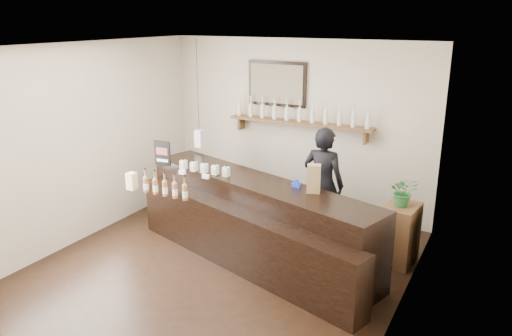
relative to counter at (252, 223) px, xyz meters
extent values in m
plane|color=black|center=(-0.22, -0.56, -0.49)|extent=(5.00, 5.00, 0.00)
plane|color=beige|center=(-0.22, 1.94, 0.91)|extent=(4.50, 0.00, 4.50)
plane|color=beige|center=(-0.22, -3.06, 0.91)|extent=(4.50, 0.00, 4.50)
plane|color=beige|center=(-2.47, -0.56, 0.91)|extent=(0.00, 5.00, 5.00)
plane|color=beige|center=(2.03, -0.56, 0.91)|extent=(0.00, 5.00, 5.00)
plane|color=white|center=(-0.22, -0.56, 2.31)|extent=(5.00, 5.00, 0.00)
cube|color=brown|center=(-0.12, 1.81, 1.01)|extent=(2.40, 0.25, 0.04)
cube|color=brown|center=(-1.20, 1.84, 0.89)|extent=(0.04, 0.20, 0.20)
cube|color=brown|center=(0.96, 1.84, 0.89)|extent=(0.04, 0.20, 0.20)
cube|color=black|center=(-0.57, 1.91, 1.59)|extent=(1.02, 0.04, 0.72)
cube|color=#45392C|center=(-0.57, 1.88, 1.59)|extent=(0.92, 0.01, 0.62)
cube|color=white|center=(-1.52, 1.04, 0.76)|extent=(0.12, 0.12, 0.28)
cylinder|color=black|center=(-1.52, 1.04, 1.61)|extent=(0.01, 0.01, 1.41)
cylinder|color=#DAF3CB|center=(-1.22, 1.81, 1.13)|extent=(0.07, 0.07, 0.20)
cone|color=#DAF3CB|center=(-1.22, 1.81, 1.26)|extent=(0.07, 0.07, 0.05)
cylinder|color=#DAF3CB|center=(-1.22, 1.81, 1.32)|extent=(0.02, 0.02, 0.07)
cylinder|color=yellow|center=(-1.22, 1.81, 1.37)|extent=(0.03, 0.03, 0.02)
cylinder|color=white|center=(-1.22, 1.81, 1.11)|extent=(0.07, 0.07, 0.09)
cylinder|color=#DAF3CB|center=(-1.00, 1.81, 1.13)|extent=(0.07, 0.07, 0.20)
cone|color=#DAF3CB|center=(-1.00, 1.81, 1.26)|extent=(0.07, 0.07, 0.05)
cylinder|color=#DAF3CB|center=(-1.00, 1.81, 1.32)|extent=(0.02, 0.02, 0.07)
cylinder|color=yellow|center=(-1.00, 1.81, 1.37)|extent=(0.03, 0.03, 0.02)
cylinder|color=white|center=(-1.00, 1.81, 1.11)|extent=(0.07, 0.07, 0.09)
cylinder|color=#DAF3CB|center=(-0.78, 1.81, 1.13)|extent=(0.07, 0.07, 0.20)
cone|color=#DAF3CB|center=(-0.78, 1.81, 1.26)|extent=(0.07, 0.07, 0.05)
cylinder|color=#DAF3CB|center=(-0.78, 1.81, 1.32)|extent=(0.02, 0.02, 0.07)
cylinder|color=yellow|center=(-0.78, 1.81, 1.37)|extent=(0.03, 0.03, 0.02)
cylinder|color=white|center=(-0.78, 1.81, 1.11)|extent=(0.07, 0.07, 0.09)
cylinder|color=#DAF3CB|center=(-0.56, 1.81, 1.13)|extent=(0.07, 0.07, 0.20)
cone|color=#DAF3CB|center=(-0.56, 1.81, 1.26)|extent=(0.07, 0.07, 0.05)
cylinder|color=#DAF3CB|center=(-0.56, 1.81, 1.32)|extent=(0.02, 0.02, 0.07)
cylinder|color=yellow|center=(-0.56, 1.81, 1.37)|extent=(0.03, 0.03, 0.02)
cylinder|color=white|center=(-0.56, 1.81, 1.11)|extent=(0.07, 0.07, 0.09)
cylinder|color=#DAF3CB|center=(-0.34, 1.81, 1.13)|extent=(0.07, 0.07, 0.20)
cone|color=#DAF3CB|center=(-0.34, 1.81, 1.26)|extent=(0.07, 0.07, 0.05)
cylinder|color=#DAF3CB|center=(-0.34, 1.81, 1.32)|extent=(0.02, 0.02, 0.07)
cylinder|color=yellow|center=(-0.34, 1.81, 1.37)|extent=(0.03, 0.03, 0.02)
cylinder|color=white|center=(-0.34, 1.81, 1.11)|extent=(0.07, 0.07, 0.09)
cylinder|color=#DAF3CB|center=(-0.12, 1.81, 1.13)|extent=(0.07, 0.07, 0.20)
cone|color=#DAF3CB|center=(-0.12, 1.81, 1.26)|extent=(0.07, 0.07, 0.05)
cylinder|color=#DAF3CB|center=(-0.12, 1.81, 1.32)|extent=(0.02, 0.02, 0.07)
cylinder|color=yellow|center=(-0.12, 1.81, 1.37)|extent=(0.03, 0.03, 0.02)
cylinder|color=white|center=(-0.12, 1.81, 1.11)|extent=(0.07, 0.07, 0.09)
cylinder|color=#DAF3CB|center=(0.10, 1.81, 1.13)|extent=(0.07, 0.07, 0.20)
cone|color=#DAF3CB|center=(0.10, 1.81, 1.26)|extent=(0.07, 0.07, 0.05)
cylinder|color=#DAF3CB|center=(0.10, 1.81, 1.32)|extent=(0.02, 0.02, 0.07)
cylinder|color=yellow|center=(0.10, 1.81, 1.37)|extent=(0.03, 0.03, 0.02)
cylinder|color=white|center=(0.10, 1.81, 1.11)|extent=(0.07, 0.07, 0.09)
cylinder|color=#DAF3CB|center=(0.32, 1.81, 1.13)|extent=(0.07, 0.07, 0.20)
cone|color=#DAF3CB|center=(0.32, 1.81, 1.26)|extent=(0.07, 0.07, 0.05)
cylinder|color=#DAF3CB|center=(0.32, 1.81, 1.32)|extent=(0.02, 0.02, 0.07)
cylinder|color=yellow|center=(0.32, 1.81, 1.37)|extent=(0.03, 0.03, 0.02)
cylinder|color=white|center=(0.32, 1.81, 1.11)|extent=(0.07, 0.07, 0.09)
cylinder|color=#DAF3CB|center=(0.54, 1.81, 1.13)|extent=(0.07, 0.07, 0.20)
cone|color=#DAF3CB|center=(0.54, 1.81, 1.26)|extent=(0.07, 0.07, 0.05)
cylinder|color=#DAF3CB|center=(0.54, 1.81, 1.32)|extent=(0.02, 0.02, 0.07)
cylinder|color=yellow|center=(0.54, 1.81, 1.37)|extent=(0.03, 0.03, 0.02)
cylinder|color=white|center=(0.54, 1.81, 1.11)|extent=(0.07, 0.07, 0.09)
cylinder|color=#DAF3CB|center=(0.76, 1.81, 1.13)|extent=(0.07, 0.07, 0.20)
cone|color=#DAF3CB|center=(0.76, 1.81, 1.26)|extent=(0.07, 0.07, 0.05)
cylinder|color=#DAF3CB|center=(0.76, 1.81, 1.32)|extent=(0.02, 0.02, 0.07)
cylinder|color=yellow|center=(0.76, 1.81, 1.37)|extent=(0.03, 0.03, 0.02)
cylinder|color=white|center=(0.76, 1.81, 1.11)|extent=(0.07, 0.07, 0.09)
cylinder|color=#DAF3CB|center=(0.98, 1.81, 1.13)|extent=(0.07, 0.07, 0.20)
cone|color=#DAF3CB|center=(0.98, 1.81, 1.26)|extent=(0.07, 0.07, 0.05)
cylinder|color=#DAF3CB|center=(0.98, 1.81, 1.32)|extent=(0.02, 0.02, 0.07)
cylinder|color=yellow|center=(0.98, 1.81, 1.37)|extent=(0.03, 0.03, 0.02)
cylinder|color=white|center=(0.98, 1.81, 1.11)|extent=(0.07, 0.07, 0.09)
cube|color=black|center=(0.01, 0.14, 0.03)|extent=(3.76, 1.73, 1.04)
cube|color=black|center=(0.01, -0.36, -0.09)|extent=(3.67, 1.42, 0.79)
cube|color=white|center=(-1.04, -0.10, 0.58)|extent=(0.10, 0.04, 0.05)
cube|color=white|center=(-0.65, -0.10, 0.58)|extent=(0.10, 0.04, 0.05)
cube|color=beige|center=(-1.73, -0.36, 0.36)|extent=(0.12, 0.12, 0.12)
cube|color=beige|center=(-1.73, -0.36, 0.48)|extent=(0.12, 0.12, 0.12)
cube|color=#DAF3CB|center=(-1.15, 0.08, 0.63)|extent=(0.08, 0.08, 0.13)
cube|color=beige|center=(-1.15, 0.03, 0.63)|extent=(0.07, 0.00, 0.06)
cylinder|color=black|center=(-1.15, 0.08, 0.71)|extent=(0.02, 0.02, 0.03)
cube|color=#DAF3CB|center=(-0.97, 0.08, 0.63)|extent=(0.08, 0.08, 0.13)
cube|color=beige|center=(-0.97, 0.03, 0.63)|extent=(0.07, 0.00, 0.06)
cylinder|color=black|center=(-0.97, 0.08, 0.71)|extent=(0.02, 0.02, 0.03)
cube|color=#DAF3CB|center=(-0.80, 0.08, 0.63)|extent=(0.08, 0.08, 0.13)
cube|color=beige|center=(-0.80, 0.03, 0.63)|extent=(0.07, 0.00, 0.06)
cylinder|color=black|center=(-0.80, 0.08, 0.71)|extent=(0.02, 0.02, 0.03)
cube|color=#DAF3CB|center=(-0.62, 0.08, 0.63)|extent=(0.08, 0.08, 0.13)
cube|color=beige|center=(-0.62, 0.03, 0.63)|extent=(0.07, 0.00, 0.06)
cylinder|color=black|center=(-0.62, 0.08, 0.71)|extent=(0.02, 0.02, 0.03)
cube|color=#DAF3CB|center=(-0.44, 0.08, 0.63)|extent=(0.08, 0.08, 0.13)
cube|color=beige|center=(-0.44, 0.03, 0.63)|extent=(0.07, 0.00, 0.06)
cylinder|color=black|center=(-0.44, 0.08, 0.71)|extent=(0.02, 0.02, 0.03)
cylinder|color=#9C6435|center=(-1.48, -0.36, 0.40)|extent=(0.07, 0.07, 0.20)
cone|color=#9C6435|center=(-1.48, -0.36, 0.53)|extent=(0.07, 0.07, 0.05)
cylinder|color=#9C6435|center=(-1.48, -0.36, 0.59)|extent=(0.02, 0.02, 0.07)
cylinder|color=black|center=(-1.48, -0.36, 0.64)|extent=(0.03, 0.03, 0.02)
cylinder|color=white|center=(-1.48, -0.36, 0.38)|extent=(0.07, 0.07, 0.09)
cylinder|color=#9C6435|center=(-1.31, -0.36, 0.40)|extent=(0.07, 0.07, 0.20)
cone|color=#9C6435|center=(-1.31, -0.36, 0.53)|extent=(0.07, 0.07, 0.05)
cylinder|color=#9C6435|center=(-1.31, -0.36, 0.59)|extent=(0.02, 0.02, 0.07)
cylinder|color=black|center=(-1.31, -0.36, 0.64)|extent=(0.03, 0.03, 0.02)
cylinder|color=white|center=(-1.31, -0.36, 0.38)|extent=(0.07, 0.07, 0.09)
cylinder|color=#9C6435|center=(-1.15, -0.36, 0.40)|extent=(0.07, 0.07, 0.20)
cone|color=#9C6435|center=(-1.15, -0.36, 0.53)|extent=(0.07, 0.07, 0.05)
cylinder|color=#9C6435|center=(-1.15, -0.36, 0.59)|extent=(0.02, 0.02, 0.07)
cylinder|color=black|center=(-1.15, -0.36, 0.64)|extent=(0.03, 0.03, 0.02)
cylinder|color=white|center=(-1.15, -0.36, 0.38)|extent=(0.07, 0.07, 0.09)
cylinder|color=#9C6435|center=(-0.98, -0.36, 0.40)|extent=(0.07, 0.07, 0.20)
cone|color=#9C6435|center=(-0.98, -0.36, 0.53)|extent=(0.07, 0.07, 0.05)
cylinder|color=#9C6435|center=(-0.98, -0.36, 0.59)|extent=(0.02, 0.02, 0.07)
cylinder|color=black|center=(-0.98, -0.36, 0.64)|extent=(0.03, 0.03, 0.02)
cylinder|color=white|center=(-0.98, -0.36, 0.38)|extent=(0.07, 0.07, 0.09)
cylinder|color=#9C6435|center=(-0.82, -0.36, 0.40)|extent=(0.07, 0.07, 0.20)
cone|color=#9C6435|center=(-0.82, -0.36, 0.53)|extent=(0.07, 0.07, 0.05)
cylinder|color=#9C6435|center=(-0.82, -0.36, 0.59)|extent=(0.02, 0.02, 0.07)
cylinder|color=black|center=(-0.82, -0.36, 0.64)|extent=(0.03, 0.03, 0.02)
cylinder|color=white|center=(-0.82, -0.36, 0.38)|extent=(0.07, 0.07, 0.09)
cube|color=black|center=(-1.54, 0.11, 0.74)|extent=(0.26, 0.04, 0.37)
cube|color=#973737|center=(-1.54, 0.10, 0.77)|extent=(0.19, 0.02, 0.10)
cube|color=white|center=(-1.54, 0.10, 0.63)|extent=(0.19, 0.02, 0.04)
cube|color=#9E7B4C|center=(0.83, 0.05, 0.73)|extent=(0.19, 0.17, 0.36)
cube|color=black|center=(0.83, -0.01, 0.68)|extent=(0.10, 0.03, 0.07)
cube|color=#1A30BA|center=(0.57, 0.13, 0.58)|extent=(0.12, 0.06, 0.06)
cylinder|color=#1A30BA|center=(0.57, 0.13, 0.62)|extent=(0.07, 0.04, 0.06)
cube|color=brown|center=(1.78, 0.77, -0.09)|extent=(0.45, 0.59, 0.80)
imported|color=#2C6F34|center=(1.78, 0.77, 0.50)|extent=(0.44, 0.41, 0.38)
imported|color=black|center=(0.62, 0.99, 0.45)|extent=(0.71, 0.48, 1.88)
camera|label=1|loc=(2.92, -5.40, 2.65)|focal=35.00mm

